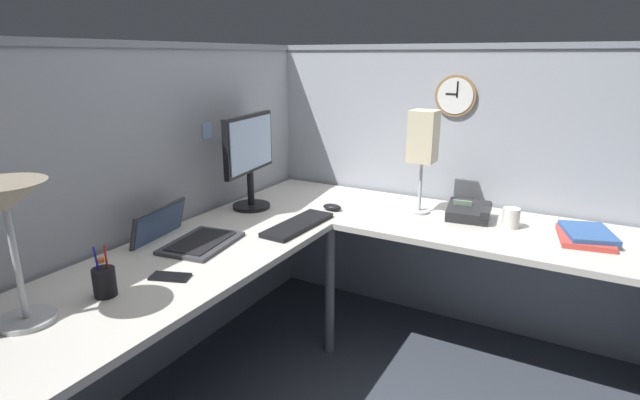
% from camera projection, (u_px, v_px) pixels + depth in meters
% --- Properties ---
extents(ground_plane, '(6.80, 6.80, 0.00)m').
position_uv_depth(ground_plane, '(343.00, 376.00, 2.41)').
color(ground_plane, '#383D47').
extents(cubicle_wall_back, '(2.57, 0.12, 1.58)m').
position_uv_depth(cubicle_wall_back, '(144.00, 217.00, 2.28)').
color(cubicle_wall_back, '#999EA8').
rests_on(cubicle_wall_back, ground).
extents(cubicle_wall_right, '(0.12, 2.37, 1.58)m').
position_uv_depth(cubicle_wall_right, '(454.00, 188.00, 2.79)').
color(cubicle_wall_right, '#999EA8').
rests_on(cubicle_wall_right, ground).
extents(desk, '(2.35, 2.15, 0.73)m').
position_uv_depth(desk, '(339.00, 272.00, 2.09)').
color(desk, beige).
rests_on(desk, ground).
extents(monitor, '(0.46, 0.20, 0.50)m').
position_uv_depth(monitor, '(250.00, 154.00, 2.55)').
color(monitor, black).
rests_on(monitor, desk).
extents(laptop, '(0.39, 0.43, 0.22)m').
position_uv_depth(laptop, '(183.00, 237.00, 2.14)').
color(laptop, '#38383D').
rests_on(laptop, desk).
extents(keyboard, '(0.44, 0.16, 0.02)m').
position_uv_depth(keyboard, '(298.00, 225.00, 2.34)').
color(keyboard, black).
rests_on(keyboard, desk).
extents(computer_mouse, '(0.06, 0.10, 0.03)m').
position_uv_depth(computer_mouse, '(332.00, 207.00, 2.59)').
color(computer_mouse, black).
rests_on(computer_mouse, desk).
extents(desk_lamp_dome, '(0.24, 0.24, 0.44)m').
position_uv_depth(desk_lamp_dome, '(6.00, 210.00, 1.40)').
color(desk_lamp_dome, '#B7BABF').
rests_on(desk_lamp_dome, desk).
extents(pen_cup, '(0.08, 0.08, 0.18)m').
position_uv_depth(pen_cup, '(104.00, 281.00, 1.66)').
color(pen_cup, black).
rests_on(pen_cup, desk).
extents(cell_phone, '(0.11, 0.16, 0.01)m').
position_uv_depth(cell_phone, '(170.00, 277.00, 1.80)').
color(cell_phone, black).
rests_on(cell_phone, desk).
extents(office_phone, '(0.21, 0.22, 0.11)m').
position_uv_depth(office_phone, '(470.00, 212.00, 2.43)').
color(office_phone, '#232326').
rests_on(office_phone, desk).
extents(book_stack, '(0.32, 0.27, 0.04)m').
position_uv_depth(book_stack, '(586.00, 235.00, 2.17)').
color(book_stack, '#BF3F38').
rests_on(book_stack, desk).
extents(desk_lamp_paper, '(0.13, 0.13, 0.53)m').
position_uv_depth(desk_lamp_paper, '(423.00, 140.00, 2.45)').
color(desk_lamp_paper, '#B7BABF').
rests_on(desk_lamp_paper, desk).
extents(coffee_mug, '(0.08, 0.08, 0.10)m').
position_uv_depth(coffee_mug, '(511.00, 218.00, 2.32)').
color(coffee_mug, silver).
rests_on(coffee_mug, desk).
extents(wall_clock, '(0.04, 0.22, 0.22)m').
position_uv_depth(wall_clock, '(456.00, 96.00, 2.61)').
color(wall_clock, olive).
extents(pinned_note_leftmost, '(0.07, 0.00, 0.08)m').
position_uv_depth(pinned_note_leftmost, '(207.00, 131.00, 2.50)').
color(pinned_note_leftmost, '#99B7E5').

